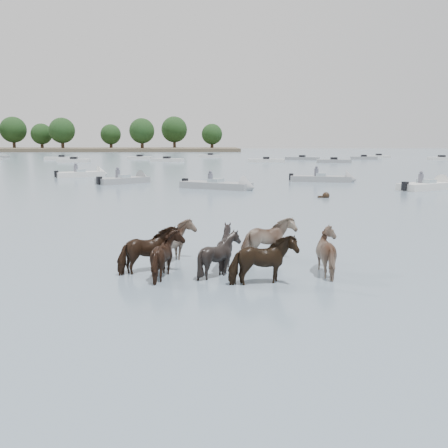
{
  "coord_description": "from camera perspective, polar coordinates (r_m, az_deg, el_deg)",
  "views": [
    {
      "loc": [
        -0.26,
        -12.31,
        3.43
      ],
      "look_at": [
        0.22,
        1.28,
        1.1
      ],
      "focal_mm": 39.18,
      "sensor_mm": 36.0,
      "label": 1
    }
  ],
  "objects": [
    {
      "name": "ground",
      "position": [
        12.78,
        -0.8,
        -5.85
      ],
      "size": [
        400.0,
        400.0,
        0.0
      ],
      "primitive_type": "plane",
      "color": "slate",
      "rests_on": "ground"
    },
    {
      "name": "pony_herd",
      "position": [
        12.94,
        0.27,
        -3.28
      ],
      "size": [
        6.47,
        3.82,
        1.37
      ],
      "color": "black",
      "rests_on": "ground"
    },
    {
      "name": "swimming_pony",
      "position": [
        30.32,
        11.72,
        3.22
      ],
      "size": [
        0.72,
        0.44,
        0.44
      ],
      "color": "black",
      "rests_on": "ground"
    },
    {
      "name": "motorboat_a",
      "position": [
        40.87,
        -10.83,
        5.06
      ],
      "size": [
        4.6,
        4.18,
        1.92
      ],
      "rotation": [
        0.0,
        0.0,
        0.69
      ],
      "color": "gray",
      "rests_on": "ground"
    },
    {
      "name": "motorboat_b",
      "position": [
        34.87,
        0.17,
        4.46
      ],
      "size": [
        5.71,
        4.19,
        1.92
      ],
      "rotation": [
        0.0,
        0.0,
        -0.52
      ],
      "color": "gray",
      "rests_on": "ground"
    },
    {
      "name": "motorboat_c",
      "position": [
        42.21,
        12.27,
        5.15
      ],
      "size": [
        5.68,
        2.88,
        1.92
      ],
      "rotation": [
        0.0,
        0.0,
        -0.25
      ],
      "color": "gray",
      "rests_on": "ground"
    },
    {
      "name": "motorboat_d",
      "position": [
        38.07,
        23.15,
        4.12
      ],
      "size": [
        5.06,
        3.78,
        1.92
      ],
      "rotation": [
        0.0,
        0.0,
        0.51
      ],
      "color": "silver",
      "rests_on": "ground"
    },
    {
      "name": "motorboat_f",
      "position": [
        48.99,
        -15.59,
        5.63
      ],
      "size": [
        5.04,
        3.63,
        1.92
      ],
      "rotation": [
        0.0,
        0.0,
        0.47
      ],
      "color": "silver",
      "rests_on": "ground"
    },
    {
      "name": "distant_flotilla",
      "position": [
        87.51,
        -2.54,
        7.64
      ],
      "size": [
        104.92,
        27.22,
        0.93
      ],
      "color": "gray",
      "rests_on": "ground"
    }
  ]
}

